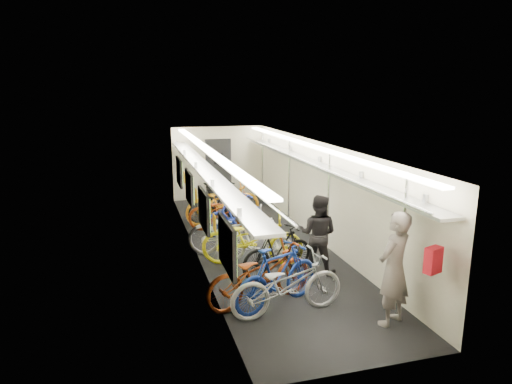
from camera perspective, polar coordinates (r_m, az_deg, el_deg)
train_car_shell at (r=10.94m, az=-2.37°, el=2.46°), size 10.00×10.00×10.00m
bicycle_0 at (r=7.58m, az=3.94°, el=-11.47°), size 2.01×0.85×1.03m
bicycle_1 at (r=7.78m, az=2.72°, el=-10.48°), size 1.89×1.22×1.10m
bicycle_2 at (r=7.90m, az=0.47°, el=-10.19°), size 2.18×1.26×1.08m
bicycle_3 at (r=9.08m, az=2.75°, el=-7.34°), size 1.72×0.95×1.00m
bicycle_4 at (r=9.56m, az=-0.47°, el=-5.89°), size 2.25×1.36×1.12m
bicycle_5 at (r=9.73m, az=-0.17°, el=-5.98°), size 1.68×1.04×0.98m
bicycle_6 at (r=10.09m, az=-2.64°, el=-4.93°), size 2.22×1.36×1.10m
bicycle_7 at (r=11.56m, az=-2.60°, el=-2.78°), size 1.78×0.99×1.03m
bicycle_8 at (r=11.84m, az=-3.95°, el=-2.51°), size 1.99×1.13×0.99m
bicycle_9 at (r=12.62m, az=-4.87°, el=-1.17°), size 1.98×1.27×1.16m
bicycle_10 at (r=12.55m, az=-4.11°, el=-1.22°), size 2.33×1.26×1.16m
passenger_near at (r=7.44m, az=16.85°, el=-9.16°), size 0.80×0.70×1.83m
passenger_mid at (r=9.21m, az=7.74°, el=-5.20°), size 0.98×0.95×1.59m
backpack at (r=6.93m, az=21.28°, el=-7.93°), size 0.29×0.22×0.38m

